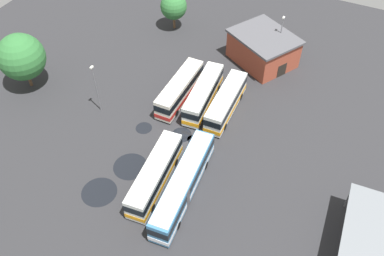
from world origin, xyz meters
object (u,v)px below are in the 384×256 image
(bus_row1_slot1, at_px, (203,94))
(depot_building, at_px, (263,48))
(tree_north_edge, at_px, (21,57))
(lamp_post_mid_lot, at_px, (96,87))
(bus_row1_slot0, at_px, (226,102))
(bus_row1_slot2, at_px, (180,89))
(maintenance_shelter, at_px, (372,232))
(bus_row0_slot0, at_px, (183,184))
(tree_northwest, at_px, (174,6))
(lamp_post_far_corner, at_px, (280,36))
(bus_row0_slot1, at_px, (155,174))

(bus_row1_slot1, bearing_deg, depot_building, -17.36)
(tree_north_edge, bearing_deg, lamp_post_mid_lot, -88.99)
(bus_row1_slot1, height_order, tree_north_edge, tree_north_edge)
(bus_row1_slot0, distance_m, bus_row1_slot2, 7.14)
(depot_building, relative_size, maintenance_shelter, 1.16)
(bus_row0_slot0, distance_m, lamp_post_mid_lot, 19.20)
(depot_building, bearing_deg, tree_north_edge, 125.78)
(bus_row0_slot0, relative_size, maintenance_shelter, 1.39)
(lamp_post_mid_lot, xyz_separation_m, tree_northwest, (23.58, 0.44, -0.03))
(maintenance_shelter, xyz_separation_m, lamp_post_far_corner, (28.83, 19.00, 0.35))
(depot_building, bearing_deg, lamp_post_mid_lot, 141.28)
(bus_row0_slot0, bearing_deg, bus_row1_slot0, 3.97)
(bus_row1_slot1, distance_m, tree_north_edge, 26.92)
(bus_row0_slot1, xyz_separation_m, lamp_post_mid_lot, (7.96, 13.72, 2.40))
(depot_building, relative_size, lamp_post_mid_lot, 1.61)
(maintenance_shelter, bearing_deg, tree_northwest, 52.59)
(bus_row1_slot1, bearing_deg, bus_row1_slot0, -92.15)
(bus_row1_slot0, xyz_separation_m, tree_north_edge, (-7.80, 29.08, 3.42))
(bus_row1_slot1, height_order, depot_building, depot_building)
(bus_row0_slot1, height_order, tree_northwest, tree_northwest)
(tree_north_edge, bearing_deg, tree_northwest, -27.29)
(lamp_post_mid_lot, height_order, tree_north_edge, tree_north_edge)
(depot_building, xyz_separation_m, tree_north_edge, (-21.41, 29.71, 2.85))
(bus_row1_slot2, relative_size, maintenance_shelter, 1.04)
(bus_row1_slot0, xyz_separation_m, maintenance_shelter, (-13.37, -21.60, 2.00))
(bus_row1_slot2, distance_m, depot_building, 16.04)
(depot_building, bearing_deg, bus_row1_slot1, 162.64)
(tree_northwest, bearing_deg, lamp_post_mid_lot, -178.92)
(bus_row1_slot1, distance_m, tree_northwest, 20.79)
(depot_building, bearing_deg, bus_row1_slot0, 177.35)
(tree_northwest, bearing_deg, bus_row0_slot0, -150.29)
(depot_building, distance_m, tree_north_edge, 36.73)
(bus_row0_slot1, bearing_deg, depot_building, -6.39)
(maintenance_shelter, bearing_deg, lamp_post_mid_lot, 81.32)
(bus_row0_slot1, xyz_separation_m, bus_row1_slot1, (15.67, 0.95, -0.00))
(bus_row1_slot0, bearing_deg, bus_row0_slot1, 170.37)
(bus_row0_slot0, relative_size, lamp_post_far_corner, 1.96)
(bus_row1_slot2, bearing_deg, tree_north_edge, 108.57)
(bus_row1_slot1, relative_size, lamp_post_mid_lot, 1.46)
(bus_row0_slot1, xyz_separation_m, tree_northwest, (31.54, 14.16, 2.37))
(bus_row0_slot1, relative_size, bus_row1_slot1, 1.05)
(bus_row0_slot1, relative_size, depot_building, 0.95)
(maintenance_shelter, relative_size, tree_northwest, 1.64)
(bus_row0_slot0, relative_size, tree_north_edge, 1.71)
(lamp_post_mid_lot, distance_m, tree_north_edge, 12.77)
(bus_row1_slot0, distance_m, tree_northwest, 23.32)
(bus_row1_slot1, bearing_deg, maintenance_shelter, -118.20)
(lamp_post_far_corner, xyz_separation_m, tree_northwest, (0.55, 19.41, 0.01))
(bus_row1_slot0, distance_m, depot_building, 13.64)
(maintenance_shelter, distance_m, lamp_post_far_corner, 34.53)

